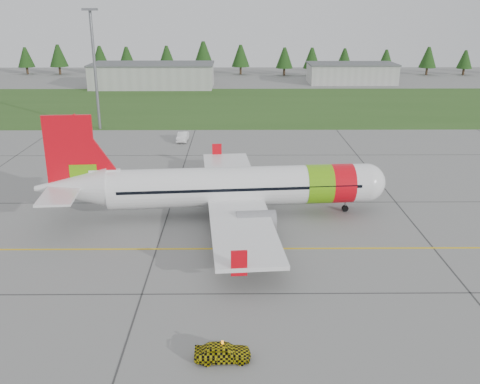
{
  "coord_description": "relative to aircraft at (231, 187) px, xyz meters",
  "views": [
    {
      "loc": [
        -7.85,
        -35.73,
        20.62
      ],
      "look_at": [
        -7.44,
        13.31,
        3.57
      ],
      "focal_mm": 40.0,
      "sensor_mm": 36.0,
      "label": 1
    }
  ],
  "objects": [
    {
      "name": "taxi_guideline",
      "position": [
        8.31,
        -8.23,
        -3.12
      ],
      "size": [
        120.0,
        0.25,
        0.02
      ],
      "primitive_type": "cube",
      "color": "gold",
      "rests_on": "ground"
    },
    {
      "name": "service_van",
      "position": [
        -8.12,
        32.56,
        -0.9
      ],
      "size": [
        1.61,
        1.53,
        4.46
      ],
      "primitive_type": "imported",
      "rotation": [
        0.0,
        0.0,
        -0.04
      ],
      "color": "silver",
      "rests_on": "ground"
    },
    {
      "name": "grass_strip",
      "position": [
        8.31,
        65.77,
        -3.11
      ],
      "size": [
        320.0,
        50.0,
        0.03
      ],
      "primitive_type": "cube",
      "color": "#30561E",
      "rests_on": "ground"
    },
    {
      "name": "ground",
      "position": [
        8.31,
        -16.23,
        -3.13
      ],
      "size": [
        320.0,
        320.0,
        0.0
      ],
      "primitive_type": "plane",
      "color": "gray",
      "rests_on": "ground"
    },
    {
      "name": "hangar_east",
      "position": [
        33.31,
        101.77,
        -0.53
      ],
      "size": [
        24.0,
        12.0,
        5.2
      ],
      "primitive_type": "cube",
      "color": "#A8A8A3",
      "rests_on": "ground"
    },
    {
      "name": "follow_me_car",
      "position": [
        -0.38,
        -24.24,
        -1.39
      ],
      "size": [
        1.24,
        1.45,
        3.48
      ],
      "primitive_type": "imported",
      "rotation": [
        0.0,
        0.0,
        1.61
      ],
      "color": "#CDBE0B",
      "rests_on": "ground"
    },
    {
      "name": "hangar_west",
      "position": [
        -21.69,
        93.77,
        -0.13
      ],
      "size": [
        32.0,
        14.0,
        6.0
      ],
      "primitive_type": "cube",
      "color": "#A8A8A3",
      "rests_on": "ground"
    },
    {
      "name": "aircraft",
      "position": [
        0.0,
        0.0,
        0.0
      ],
      "size": [
        35.81,
        33.1,
        10.85
      ],
      "rotation": [
        0.0,
        0.0,
        0.08
      ],
      "color": "white",
      "rests_on": "ground"
    },
    {
      "name": "treeline",
      "position": [
        8.31,
        121.77,
        1.87
      ],
      "size": [
        160.0,
        8.0,
        10.0
      ],
      "primitive_type": null,
      "color": "#1C3F14",
      "rests_on": "ground"
    },
    {
      "name": "floodlight_mast",
      "position": [
        -23.69,
        41.77,
        6.87
      ],
      "size": [
        0.5,
        0.5,
        20.0
      ],
      "primitive_type": "cylinder",
      "color": "slate",
      "rests_on": "ground"
    }
  ]
}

